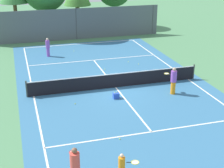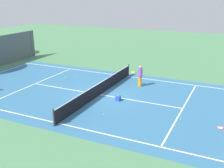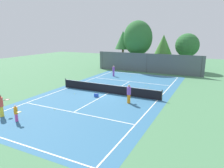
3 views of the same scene
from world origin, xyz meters
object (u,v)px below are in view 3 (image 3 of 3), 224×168
at_px(tennis_ball_0, 145,85).
at_px(tennis_ball_4, 131,76).
at_px(tennis_ball_2, 172,82).
at_px(tennis_ball_5, 75,94).
at_px(player_1, 1,105).
at_px(tennis_ball_1, 124,86).
at_px(ball_crate, 96,95).
at_px(player_2, 129,94).
at_px(tennis_ball_3, 148,87).
at_px(tennis_ball_6, 55,110).
at_px(player_0, 114,71).
at_px(player_3, 16,113).

xyz_separation_m(tennis_ball_0, tennis_ball_4, (-3.78, 4.48, 0.00)).
xyz_separation_m(tennis_ball_2, tennis_ball_5, (-8.52, -10.27, 0.00)).
distance_m(player_1, tennis_ball_1, 14.30).
xyz_separation_m(player_1, ball_crate, (4.06, 7.86, -0.75)).
bearing_deg(player_2, tennis_ball_3, 89.92).
height_order(tennis_ball_4, tennis_ball_5, same).
bearing_deg(tennis_ball_3, player_2, -90.08).
relative_size(tennis_ball_3, tennis_ball_6, 1.00).
bearing_deg(player_0, tennis_ball_3, -32.66).
relative_size(player_0, player_2, 0.92).
xyz_separation_m(tennis_ball_0, tennis_ball_1, (-2.38, -1.27, 0.00)).
bearing_deg(tennis_ball_0, tennis_ball_5, -129.77).
bearing_deg(tennis_ball_1, player_3, -102.32).
xyz_separation_m(player_0, player_3, (0.87, -18.41, -0.17)).
bearing_deg(player_0, ball_crate, -73.62).
distance_m(player_1, tennis_ball_0, 16.40).
bearing_deg(player_0, player_1, -93.16).
bearing_deg(player_0, tennis_ball_4, 20.67).
height_order(player_3, tennis_ball_5, player_3).
bearing_deg(player_3, player_0, 92.70).
bearing_deg(tennis_ball_1, tennis_ball_5, -120.94).
bearing_deg(player_1, tennis_ball_0, 63.80).
distance_m(player_2, tennis_ball_4, 12.47).
bearing_deg(tennis_ball_6, tennis_ball_4, 87.61).
relative_size(tennis_ball_5, tennis_ball_6, 1.00).
height_order(player_2, tennis_ball_3, player_2).
height_order(tennis_ball_5, tennis_ball_6, same).
bearing_deg(player_0, player_2, -57.51).
relative_size(tennis_ball_0, tennis_ball_4, 1.00).
distance_m(ball_crate, tennis_ball_6, 5.05).
bearing_deg(tennis_ball_2, tennis_ball_3, -117.09).
bearing_deg(tennis_ball_4, player_0, -159.33).
xyz_separation_m(player_3, ball_crate, (2.19, 8.01, -0.49)).
distance_m(player_0, tennis_ball_6, 15.40).
distance_m(tennis_ball_0, tennis_ball_3, 1.02).
bearing_deg(player_3, tennis_ball_5, 93.38).
relative_size(player_2, player_3, 1.40).
relative_size(tennis_ball_2, tennis_ball_3, 1.00).
bearing_deg(tennis_ball_2, player_1, -118.94).
relative_size(tennis_ball_2, tennis_ball_4, 1.00).
height_order(player_3, tennis_ball_4, player_3).
height_order(tennis_ball_0, tennis_ball_1, same).
bearing_deg(tennis_ball_4, tennis_ball_2, -10.53).
distance_m(ball_crate, tennis_ball_5, 2.66).
bearing_deg(player_3, player_2, 52.25).
distance_m(tennis_ball_1, tennis_ball_3, 3.03).
bearing_deg(tennis_ball_3, tennis_ball_1, -171.52).
bearing_deg(tennis_ball_1, tennis_ball_4, 103.62).
distance_m(player_1, player_3, 1.90).
bearing_deg(tennis_ball_3, player_0, 147.34).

